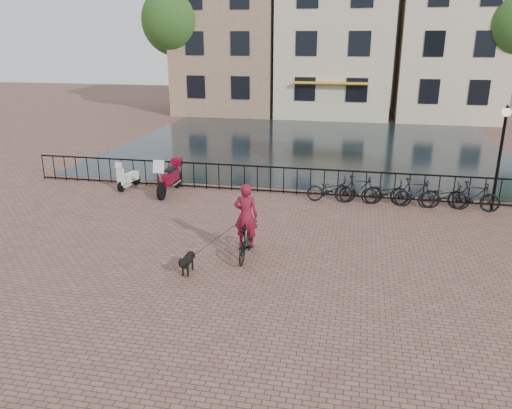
% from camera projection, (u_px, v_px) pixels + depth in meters
% --- Properties ---
extents(ground, '(100.00, 100.00, 0.00)m').
position_uv_depth(ground, '(229.00, 296.00, 11.27)').
color(ground, brown).
rests_on(ground, ground).
extents(canal_water, '(20.00, 20.00, 0.00)m').
position_uv_depth(canal_water, '(310.00, 144.00, 27.32)').
color(canal_water, black).
rests_on(canal_water, ground).
extents(railing, '(20.00, 0.05, 1.02)m').
position_uv_depth(railing, '(284.00, 181.00, 18.53)').
color(railing, black).
rests_on(railing, ground).
extents(canal_house_left, '(7.50, 9.00, 12.80)m').
position_uv_depth(canal_house_left, '(233.00, 26.00, 38.55)').
color(canal_house_left, '#85624D').
rests_on(canal_house_left, ground).
extents(canal_house_mid, '(8.00, 9.50, 11.80)m').
position_uv_depth(canal_house_mid, '(337.00, 33.00, 37.14)').
color(canal_house_mid, beige).
rests_on(canal_house_mid, ground).
extents(canal_house_right, '(7.00, 9.00, 13.30)m').
position_uv_depth(canal_house_right, '(451.00, 22.00, 35.35)').
color(canal_house_right, beige).
rests_on(canal_house_right, ground).
extents(tree_far_left, '(5.04, 5.04, 9.27)m').
position_uv_depth(tree_far_left, '(176.00, 21.00, 36.34)').
color(tree_far_left, black).
rests_on(tree_far_left, ground).
extents(lamp_post, '(0.30, 0.30, 3.45)m').
position_uv_depth(lamp_post, '(502.00, 141.00, 16.16)').
color(lamp_post, black).
rests_on(lamp_post, ground).
extents(cyclist, '(0.76, 1.75, 2.38)m').
position_uv_depth(cyclist, '(246.00, 226.00, 12.95)').
color(cyclist, black).
rests_on(cyclist, ground).
extents(dog, '(0.29, 0.84, 0.56)m').
position_uv_depth(dog, '(187.00, 263.00, 12.28)').
color(dog, black).
rests_on(dog, ground).
extents(motorcycle, '(0.50, 2.11, 1.51)m').
position_uv_depth(motorcycle, '(169.00, 174.00, 18.49)').
color(motorcycle, maroon).
rests_on(motorcycle, ground).
extents(scooter, '(0.56, 1.33, 1.20)m').
position_uv_depth(scooter, '(128.00, 173.00, 19.18)').
color(scooter, silver).
rests_on(scooter, ground).
extents(parked_bike_0, '(1.76, 0.74, 0.90)m').
position_uv_depth(parked_bike_0, '(331.00, 189.00, 17.64)').
color(parked_bike_0, black).
rests_on(parked_bike_0, ground).
extents(parked_bike_1, '(1.68, 0.55, 1.00)m').
position_uv_depth(parked_bike_1, '(359.00, 190.00, 17.44)').
color(parked_bike_1, black).
rests_on(parked_bike_1, ground).
extents(parked_bike_2, '(1.73, 0.64, 0.90)m').
position_uv_depth(parked_bike_2, '(386.00, 193.00, 17.27)').
color(parked_bike_2, black).
rests_on(parked_bike_2, ground).
extents(parked_bike_3, '(1.70, 0.63, 1.00)m').
position_uv_depth(parked_bike_3, '(415.00, 193.00, 17.07)').
color(parked_bike_3, black).
rests_on(parked_bike_3, ground).
extents(parked_bike_4, '(1.75, 0.71, 0.90)m').
position_uv_depth(parked_bike_4, '(444.00, 196.00, 16.90)').
color(parked_bike_4, black).
rests_on(parked_bike_4, ground).
extents(parked_bike_5, '(1.71, 0.69, 1.00)m').
position_uv_depth(parked_bike_5, '(474.00, 196.00, 16.70)').
color(parked_bike_5, black).
rests_on(parked_bike_5, ground).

